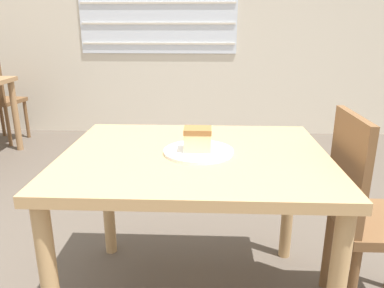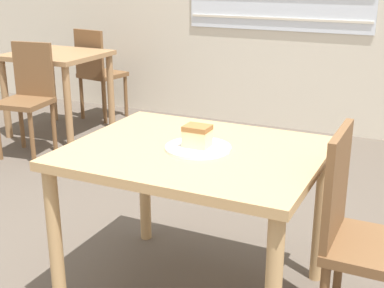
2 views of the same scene
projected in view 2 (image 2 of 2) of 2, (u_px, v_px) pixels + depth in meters
name	position (u px, v px, depth m)	size (l,w,h in m)	color
dining_table_near	(195.00, 170.00, 2.28)	(1.05, 0.84, 0.71)	tan
dining_table_far	(57.00, 68.00, 4.68)	(0.77, 0.72, 0.73)	#9E754C
chair_near_window	(361.00, 235.00, 2.02)	(0.37, 0.37, 0.88)	brown
chair_far_corner	(28.00, 95.00, 4.20)	(0.41, 0.41, 0.88)	brown
chair_far_opposite	(98.00, 71.00, 5.17)	(0.42, 0.42, 0.88)	brown
plate	(198.00, 148.00, 2.25)	(0.28, 0.28, 0.01)	white
cake_slice	(197.00, 136.00, 2.23)	(0.11, 0.09, 0.09)	beige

